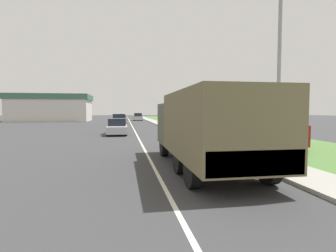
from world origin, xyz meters
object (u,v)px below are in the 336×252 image
object	(u,v)px
car_third_ahead	(120,120)
car_fourth_ahead	(138,117)
lamp_post	(275,49)
car_second_ahead	(119,121)
military_truck	(206,126)
car_nearest_ahead	(117,127)
pickup_truck	(261,130)

from	to	relation	value
car_third_ahead	car_fourth_ahead	distance (m)	13.98
car_third_ahead	lamp_post	bearing A→B (deg)	-79.57
car_fourth_ahead	lamp_post	bearing A→B (deg)	-86.75
car_second_ahead	car_fourth_ahead	size ratio (longest dim) A/B	1.09
military_truck	car_fourth_ahead	size ratio (longest dim) A/B	1.95
car_second_ahead	car_fourth_ahead	xyz separation A→B (m)	(3.59, 22.51, -0.03)
military_truck	car_third_ahead	distance (m)	34.10
military_truck	car_nearest_ahead	distance (m)	14.99
pickup_truck	car_third_ahead	bearing A→B (deg)	107.55
car_third_ahead	pickup_truck	xyz separation A→B (m)	(8.93, -28.23, 0.22)
lamp_post	car_third_ahead	bearing A→B (deg)	100.43
military_truck	pickup_truck	distance (m)	7.84
car_nearest_ahead	pickup_truck	size ratio (longest dim) A/B	0.81
car_third_ahead	car_fourth_ahead	xyz separation A→B (m)	(3.54, 13.52, 0.05)
car_second_ahead	pickup_truck	bearing A→B (deg)	-65.00
car_second_ahead	pickup_truck	size ratio (longest dim) A/B	0.76
car_fourth_ahead	car_third_ahead	bearing A→B (deg)	-104.68
lamp_post	military_truck	bearing A→B (deg)	-179.18
car_nearest_ahead	lamp_post	size ratio (longest dim) A/B	0.64
military_truck	car_third_ahead	bearing A→B (deg)	95.99
car_nearest_ahead	lamp_post	distance (m)	16.23
car_fourth_ahead	lamp_post	size ratio (longest dim) A/B	0.55
military_truck	car_third_ahead	world-z (taller)	military_truck
military_truck	car_nearest_ahead	bearing A→B (deg)	103.77
car_third_ahead	pickup_truck	world-z (taller)	pickup_truck
car_third_ahead	lamp_post	world-z (taller)	lamp_post
military_truck	lamp_post	distance (m)	3.93
car_second_ahead	pickup_truck	xyz separation A→B (m)	(8.97, -19.24, 0.14)
car_second_ahead	lamp_post	world-z (taller)	lamp_post
car_nearest_ahead	car_third_ahead	distance (m)	19.37
car_fourth_ahead	pickup_truck	xyz separation A→B (m)	(5.38, -41.76, 0.17)
pickup_truck	lamp_post	size ratio (longest dim) A/B	0.78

